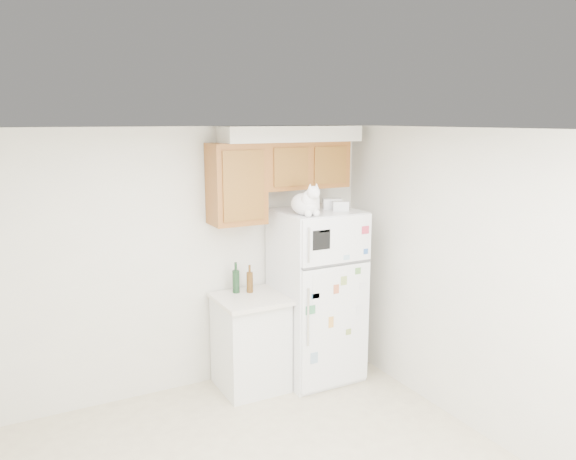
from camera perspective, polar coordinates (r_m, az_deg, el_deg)
room_shell at (r=3.71m, az=-1.16°, el=-2.70°), size 3.84×4.04×2.52m
refrigerator at (r=5.61m, az=2.92°, el=-6.60°), size 0.76×0.78×1.70m
base_counter at (r=5.50m, az=-3.83°, el=-11.26°), size 0.64×0.64×0.92m
cat at (r=5.12m, az=1.96°, el=2.79°), size 0.30×0.44×0.31m
storage_box_back at (r=5.53m, az=4.49°, el=2.70°), size 0.22×0.19×0.10m
storage_box_front at (r=5.42m, az=5.34°, el=2.46°), size 0.18×0.16×0.09m
bottle_green at (r=5.43m, az=-5.31°, el=-4.83°), size 0.07×0.07×0.30m
bottle_amber at (r=5.43m, az=-3.91°, el=-4.96°), size 0.06×0.06×0.27m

